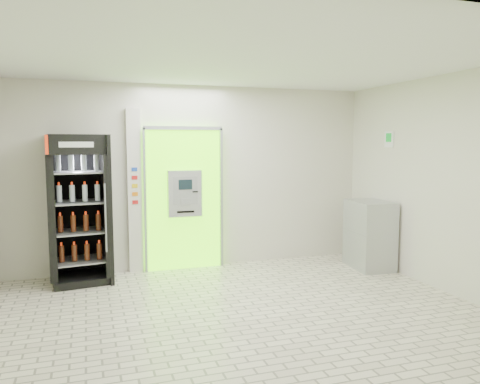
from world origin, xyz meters
name	(u,v)px	position (x,y,z in m)	size (l,w,h in m)	color
ground	(242,317)	(0.00, 0.00, 0.00)	(6.00, 6.00, 0.00)	beige
room_shell	(242,162)	(0.00, 0.00, 1.84)	(6.00, 6.00, 6.00)	silver
atm_assembly	(184,198)	(-0.20, 2.41, 1.17)	(1.30, 0.24, 2.33)	#66F708
pillar	(135,191)	(-0.98, 2.45, 1.30)	(0.22, 0.11, 2.60)	silver
beverage_cooler	(79,212)	(-1.82, 2.14, 1.05)	(0.91, 0.85, 2.18)	black
steel_cabinet	(369,235)	(2.71, 1.46, 0.56)	(0.63, 0.88, 1.12)	#A2A5AA
exit_sign	(389,139)	(2.99, 1.40, 2.12)	(0.02, 0.22, 0.26)	white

